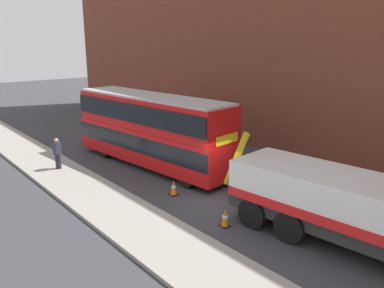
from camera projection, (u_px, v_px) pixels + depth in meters
ground_plane at (225, 202)px, 17.13m from camera, size 120.00×120.00×0.00m
near_kerb at (146, 230)px, 14.49m from camera, size 60.00×2.80×0.15m
building_facade at (343, 19)px, 20.36m from camera, size 60.00×1.50×16.00m
recovery_tow_truck at (368, 205)px, 12.62m from camera, size 10.23×3.46×3.67m
double_decker_bus at (151, 127)px, 21.68m from camera, size 11.19×3.57×4.06m
pedestrian_onlooker at (58, 154)px, 21.01m from camera, size 0.41×0.47×1.71m
traffic_cone_near_bus at (174, 188)px, 17.87m from camera, size 0.36×0.36×0.72m
traffic_cone_midway at (225, 218)px, 14.85m from camera, size 0.36×0.36×0.72m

